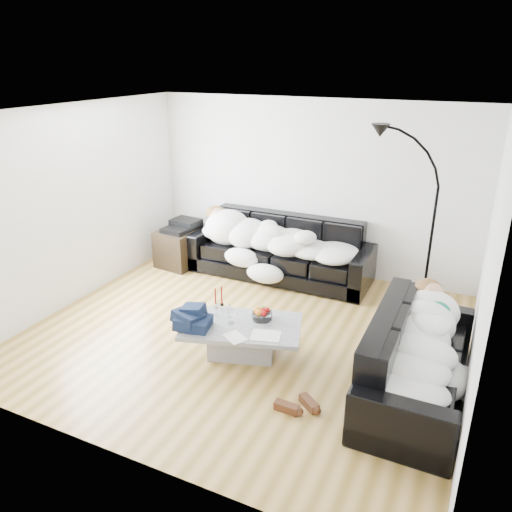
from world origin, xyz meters
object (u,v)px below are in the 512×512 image
at_px(sofa_back, 280,248).
at_px(candle_right, 222,296).
at_px(candle_left, 215,298).
at_px(av_cabinet, 184,246).
at_px(wine_glass_b, 217,310).
at_px(sleeper_back, 279,237).
at_px(coffee_table, 242,339).
at_px(floor_lamp, 431,241).
at_px(shoes, 297,405).
at_px(sleeper_right, 421,337).
at_px(sofa_right, 418,357).
at_px(stereo, 182,225).
at_px(fruit_bowl, 262,313).
at_px(wine_glass_a, 229,311).
at_px(wine_glass_c, 231,316).

relative_size(sofa_back, candle_right, 11.21).
xyz_separation_m(candle_left, av_cabinet, (-1.60, 1.77, -0.21)).
relative_size(wine_glass_b, candle_left, 0.65).
bearing_deg(av_cabinet, sleeper_back, 11.23).
xyz_separation_m(coffee_table, candle_right, (-0.42, 0.30, 0.31)).
bearing_deg(floor_lamp, candle_left, -142.64).
height_order(av_cabinet, floor_lamp, floor_lamp).
height_order(shoes, av_cabinet, av_cabinet).
relative_size(sleeper_right, candle_right, 7.27).
xyz_separation_m(sofa_right, sleeper_right, (0.00, 0.00, 0.22)).
xyz_separation_m(sleeper_back, shoes, (1.36, -2.77, -0.60)).
height_order(candle_left, av_cabinet, candle_left).
height_order(sofa_back, av_cabinet, sofa_back).
height_order(sleeper_right, candle_right, sleeper_right).
bearing_deg(sleeper_back, wine_glass_b, -86.77).
bearing_deg(sleeper_right, stereo, 64.22).
xyz_separation_m(coffee_table, av_cabinet, (-2.06, 2.01, 0.10)).
xyz_separation_m(fruit_bowl, candle_right, (-0.57, 0.10, 0.05)).
distance_m(sofa_back, floor_lamp, 2.29).
bearing_deg(sleeper_back, wine_glass_a, -83.03).
distance_m(sofa_back, wine_glass_c, 2.24).
bearing_deg(stereo, sofa_right, -20.26).
bearing_deg(floor_lamp, wine_glass_a, -136.57).
xyz_separation_m(wine_glass_b, shoes, (1.24, -0.68, -0.41)).
relative_size(wine_glass_b, wine_glass_c, 0.83).
bearing_deg(coffee_table, stereo, 135.80).
xyz_separation_m(sleeper_back, wine_glass_c, (0.34, -2.16, -0.18)).
relative_size(candle_left, av_cabinet, 0.28).
distance_m(wine_glass_c, candle_right, 0.45).
xyz_separation_m(candle_left, candle_right, (0.05, 0.07, 0.00)).
bearing_deg(sofa_back, wine_glass_a, -83.19).
bearing_deg(sofa_right, wine_glass_b, 91.45).
xyz_separation_m(wine_glass_c, candle_right, (-0.30, 0.33, 0.03)).
distance_m(shoes, floor_lamp, 2.68).
bearing_deg(wine_glass_c, candle_right, 132.09).
relative_size(sleeper_back, wine_glass_c, 12.30).
bearing_deg(wine_glass_b, floor_lamp, 39.24).
xyz_separation_m(wine_glass_b, av_cabinet, (-1.72, 1.96, -0.17)).
height_order(coffee_table, floor_lamp, floor_lamp).
bearing_deg(fruit_bowl, stereo, 140.92).
distance_m(wine_glass_b, wine_glass_c, 0.23).
bearing_deg(candle_left, floor_lamp, 34.33).
xyz_separation_m(sleeper_back, stereo, (-1.61, -0.13, -0.01)).
xyz_separation_m(wine_glass_b, candle_right, (-0.08, 0.25, 0.04)).
xyz_separation_m(coffee_table, fruit_bowl, (0.15, 0.21, 0.26)).
bearing_deg(candle_right, sleeper_back, 91.22).
distance_m(sofa_right, shoes, 1.27).
bearing_deg(wine_glass_c, coffee_table, 12.69).
xyz_separation_m(wine_glass_b, candle_left, (-0.13, 0.19, 0.04)).
relative_size(wine_glass_c, shoes, 0.46).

